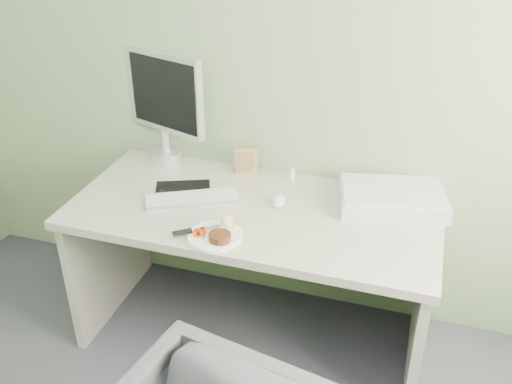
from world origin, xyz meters
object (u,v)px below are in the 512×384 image
(desk, at_px, (253,242))
(scanner, at_px, (392,199))
(monitor, at_px, (164,102))
(plate, at_px, (215,236))

(desk, xyz_separation_m, scanner, (0.57, 0.20, 0.22))
(desk, height_order, scanner, scanner)
(desk, height_order, monitor, monitor)
(plate, xyz_separation_m, scanner, (0.65, 0.46, 0.03))
(desk, relative_size, monitor, 2.88)
(plate, xyz_separation_m, monitor, (-0.47, 0.58, 0.31))
(scanner, bearing_deg, desk, -173.57)
(plate, height_order, monitor, monitor)
(desk, distance_m, scanner, 0.64)
(desk, height_order, plate, plate)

